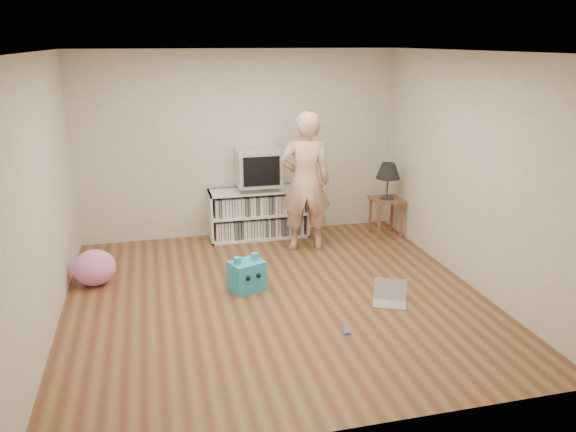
{
  "coord_description": "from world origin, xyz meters",
  "views": [
    {
      "loc": [
        -1.22,
        -5.48,
        2.71
      ],
      "look_at": [
        0.23,
        0.4,
        0.8
      ],
      "focal_mm": 35.0,
      "sensor_mm": 36.0,
      "label": 1
    }
  ],
  "objects_px": {
    "media_unit": "(258,213)",
    "laptop": "(390,297)",
    "plush_blue": "(247,275)",
    "side_table": "(386,208)",
    "plush_pink": "(94,268)",
    "person": "(305,182)",
    "crt_tv": "(258,167)",
    "dvd_deck": "(258,187)",
    "table_lamp": "(388,172)"
  },
  "relations": [
    {
      "from": "crt_tv",
      "to": "person",
      "type": "bearing_deg",
      "value": -50.52
    },
    {
      "from": "plush_pink",
      "to": "crt_tv",
      "type": "bearing_deg",
      "value": 28.28
    },
    {
      "from": "media_unit",
      "to": "dvd_deck",
      "type": "relative_size",
      "value": 3.11
    },
    {
      "from": "crt_tv",
      "to": "side_table",
      "type": "distance_m",
      "value": 1.92
    },
    {
      "from": "side_table",
      "to": "plush_pink",
      "type": "xyz_separation_m",
      "value": [
        -3.94,
        -0.79,
        -0.21
      ]
    },
    {
      "from": "media_unit",
      "to": "table_lamp",
      "type": "distance_m",
      "value": 1.92
    },
    {
      "from": "dvd_deck",
      "to": "crt_tv",
      "type": "xyz_separation_m",
      "value": [
        0.0,
        -0.0,
        0.29
      ]
    },
    {
      "from": "side_table",
      "to": "table_lamp",
      "type": "bearing_deg",
      "value": 0.0
    },
    {
      "from": "person",
      "to": "plush_blue",
      "type": "height_order",
      "value": "person"
    },
    {
      "from": "table_lamp",
      "to": "media_unit",
      "type": "bearing_deg",
      "value": 167.82
    },
    {
      "from": "person",
      "to": "plush_pink",
      "type": "distance_m",
      "value": 2.81
    },
    {
      "from": "media_unit",
      "to": "dvd_deck",
      "type": "xyz_separation_m",
      "value": [
        0.0,
        -0.02,
        0.39
      ]
    },
    {
      "from": "dvd_deck",
      "to": "plush_blue",
      "type": "height_order",
      "value": "dvd_deck"
    },
    {
      "from": "side_table",
      "to": "plush_blue",
      "type": "height_order",
      "value": "side_table"
    },
    {
      "from": "dvd_deck",
      "to": "laptop",
      "type": "xyz_separation_m",
      "value": [
        0.96,
        -2.42,
        -0.67
      ]
    },
    {
      "from": "media_unit",
      "to": "laptop",
      "type": "xyz_separation_m",
      "value": [
        0.96,
        -2.44,
        -0.28
      ]
    },
    {
      "from": "media_unit",
      "to": "side_table",
      "type": "bearing_deg",
      "value": -12.18
    },
    {
      "from": "media_unit",
      "to": "laptop",
      "type": "relative_size",
      "value": 3.22
    },
    {
      "from": "side_table",
      "to": "person",
      "type": "bearing_deg",
      "value": -168.88
    },
    {
      "from": "side_table",
      "to": "table_lamp",
      "type": "xyz_separation_m",
      "value": [
        0.0,
        0.0,
        0.53
      ]
    },
    {
      "from": "dvd_deck",
      "to": "crt_tv",
      "type": "distance_m",
      "value": 0.29
    },
    {
      "from": "table_lamp",
      "to": "laptop",
      "type": "bearing_deg",
      "value": -111.85
    },
    {
      "from": "table_lamp",
      "to": "plush_pink",
      "type": "relative_size",
      "value": 1.07
    },
    {
      "from": "side_table",
      "to": "media_unit",
      "type": "bearing_deg",
      "value": 167.82
    },
    {
      "from": "side_table",
      "to": "plush_pink",
      "type": "height_order",
      "value": "side_table"
    },
    {
      "from": "plush_pink",
      "to": "laptop",
      "type": "bearing_deg",
      "value": -21.98
    },
    {
      "from": "person",
      "to": "laptop",
      "type": "height_order",
      "value": "person"
    },
    {
      "from": "media_unit",
      "to": "person",
      "type": "relative_size",
      "value": 0.75
    },
    {
      "from": "table_lamp",
      "to": "plush_blue",
      "type": "xyz_separation_m",
      "value": [
        -2.26,
        -1.37,
        -0.76
      ]
    },
    {
      "from": "crt_tv",
      "to": "plush_blue",
      "type": "relative_size",
      "value": 1.37
    },
    {
      "from": "table_lamp",
      "to": "laptop",
      "type": "xyz_separation_m",
      "value": [
        -0.82,
        -2.05,
        -0.88
      ]
    },
    {
      "from": "plush_blue",
      "to": "dvd_deck",
      "type": "bearing_deg",
      "value": 53.68
    },
    {
      "from": "media_unit",
      "to": "table_lamp",
      "type": "height_order",
      "value": "table_lamp"
    },
    {
      "from": "side_table",
      "to": "plush_blue",
      "type": "xyz_separation_m",
      "value": [
        -2.26,
        -1.37,
        -0.24
      ]
    },
    {
      "from": "media_unit",
      "to": "laptop",
      "type": "height_order",
      "value": "media_unit"
    },
    {
      "from": "dvd_deck",
      "to": "plush_pink",
      "type": "distance_m",
      "value": 2.5
    },
    {
      "from": "person",
      "to": "crt_tv",
      "type": "bearing_deg",
      "value": -42.71
    },
    {
      "from": "plush_blue",
      "to": "side_table",
      "type": "bearing_deg",
      "value": 10.17
    },
    {
      "from": "laptop",
      "to": "plush_blue",
      "type": "bearing_deg",
      "value": 178.99
    },
    {
      "from": "dvd_deck",
      "to": "person",
      "type": "height_order",
      "value": "person"
    },
    {
      "from": "crt_tv",
      "to": "dvd_deck",
      "type": "bearing_deg",
      "value": 90.0
    },
    {
      "from": "crt_tv",
      "to": "table_lamp",
      "type": "distance_m",
      "value": 1.83
    },
    {
      "from": "dvd_deck",
      "to": "person",
      "type": "xyz_separation_m",
      "value": [
        0.51,
        -0.62,
        0.19
      ]
    },
    {
      "from": "media_unit",
      "to": "plush_pink",
      "type": "xyz_separation_m",
      "value": [
        -2.15,
        -1.18,
        -0.15
      ]
    },
    {
      "from": "plush_pink",
      "to": "side_table",
      "type": "bearing_deg",
      "value": 11.36
    },
    {
      "from": "media_unit",
      "to": "crt_tv",
      "type": "bearing_deg",
      "value": -90.0
    },
    {
      "from": "side_table",
      "to": "plush_pink",
      "type": "bearing_deg",
      "value": -168.64
    },
    {
      "from": "side_table",
      "to": "plush_blue",
      "type": "relative_size",
      "value": 1.25
    },
    {
      "from": "dvd_deck",
      "to": "plush_pink",
      "type": "relative_size",
      "value": 0.93
    },
    {
      "from": "laptop",
      "to": "plush_blue",
      "type": "relative_size",
      "value": 0.99
    }
  ]
}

